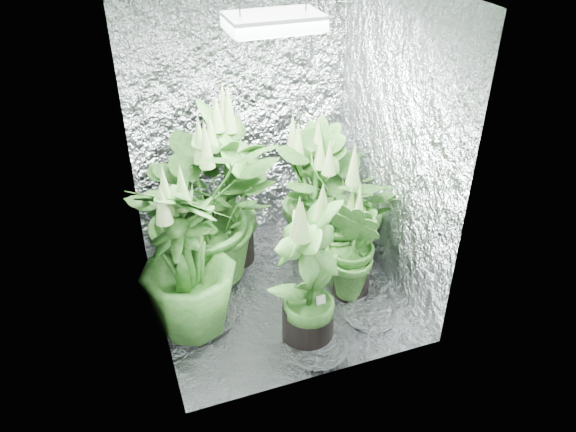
% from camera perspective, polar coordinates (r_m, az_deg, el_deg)
% --- Properties ---
extents(ground, '(1.60, 1.60, 0.00)m').
position_cam_1_polar(ground, '(3.95, -1.10, -7.60)').
color(ground, silver).
rests_on(ground, ground).
extents(walls, '(1.62, 1.62, 2.00)m').
position_cam_1_polar(walls, '(3.39, -1.27, 5.40)').
color(walls, silver).
rests_on(walls, ground).
extents(grow_lamp, '(0.50, 0.30, 0.22)m').
position_cam_1_polar(grow_lamp, '(3.10, -1.46, 19.09)').
color(grow_lamp, gray).
rests_on(grow_lamp, ceiling).
extents(plant_a, '(1.08, 1.08, 1.22)m').
position_cam_1_polar(plant_a, '(3.76, -8.63, 0.63)').
color(plant_a, black).
rests_on(plant_a, ground).
extents(plant_b, '(0.89, 0.89, 1.30)m').
position_cam_1_polar(plant_b, '(3.93, -6.04, 2.78)').
color(plant_b, black).
rests_on(plant_b, ground).
extents(plant_c, '(0.63, 0.63, 1.10)m').
position_cam_1_polar(plant_c, '(4.03, 2.41, 2.14)').
color(plant_c, black).
rests_on(plant_c, ground).
extents(plant_d, '(0.83, 0.83, 1.16)m').
position_cam_1_polar(plant_d, '(3.39, -10.26, -4.53)').
color(plant_d, black).
rests_on(plant_d, ground).
extents(plant_e, '(1.12, 1.12, 1.04)m').
position_cam_1_polar(plant_e, '(3.91, 5.47, 0.64)').
color(plant_e, black).
rests_on(plant_e, ground).
extents(plant_f, '(0.69, 0.69, 1.10)m').
position_cam_1_polar(plant_f, '(3.29, 2.15, -6.09)').
color(plant_f, black).
rests_on(plant_f, ground).
extents(plant_g, '(0.47, 0.47, 0.85)m').
position_cam_1_polar(plant_g, '(3.73, 6.66, -3.21)').
color(plant_g, black).
rests_on(plant_g, ground).
extents(circulation_fan, '(0.15, 0.28, 0.33)m').
position_cam_1_polar(circulation_fan, '(4.51, 3.78, 0.23)').
color(circulation_fan, black).
rests_on(circulation_fan, ground).
extents(plant_label, '(0.06, 0.03, 0.09)m').
position_cam_1_polar(plant_label, '(3.41, 3.37, -8.76)').
color(plant_label, white).
rests_on(plant_label, plant_f).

